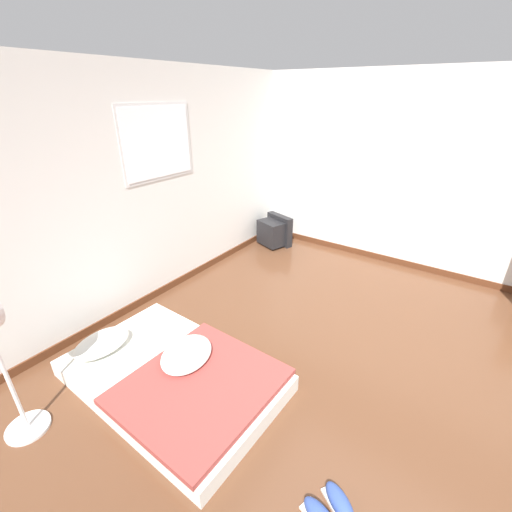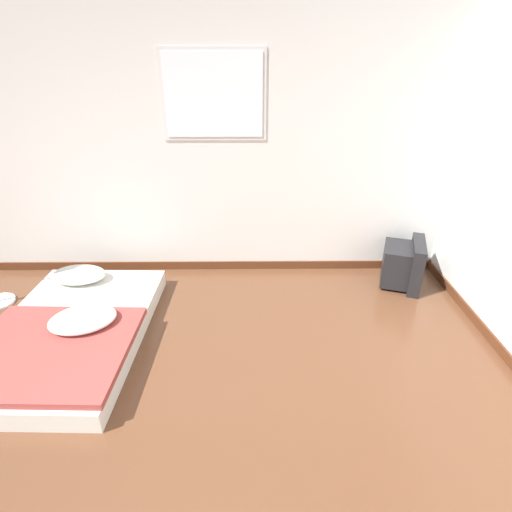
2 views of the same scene
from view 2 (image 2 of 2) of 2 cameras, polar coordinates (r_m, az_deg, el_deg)
name	(u,v)px [view 2 (image 2 of 2)]	position (r m, az deg, el deg)	size (l,w,h in m)	color
wall_back	(188,152)	(4.10, -9.69, 14.47)	(7.64, 0.08, 2.60)	silver
mattress_bed	(70,330)	(3.70, -25.07, -9.54)	(1.23, 1.88, 0.30)	silver
crt_tv	(404,264)	(4.35, 20.38, -1.08)	(0.50, 0.56, 0.49)	black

